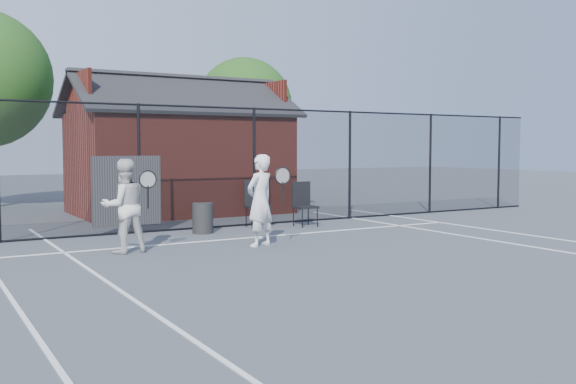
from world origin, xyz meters
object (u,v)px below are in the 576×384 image
chair_right (305,205)px  player_front (260,200)px  clubhouse (179,160)px  waste_bin (203,218)px  chair_left (258,205)px  player_back (124,206)px

chair_right → player_front: bearing=-136.7°
clubhouse → chair_right: 5.23m
chair_right → waste_bin: (-2.73, 0.13, -0.20)m
clubhouse → player_front: (-1.02, -7.16, -0.68)m
clubhouse → waste_bin: size_ratio=9.24×
clubhouse → chair_left: (0.37, -4.43, -1.04)m
clubhouse → chair_right: clubhouse is taller
player_front → player_back: 2.67m
player_front → chair_right: (2.49, 2.26, -0.38)m
player_front → waste_bin: player_front is taller
chair_left → chair_right: bearing=-14.7°
clubhouse → waste_bin: (-1.26, -4.77, -1.26)m
clubhouse → player_back: size_ratio=3.66×
clubhouse → player_front: 7.27m
clubhouse → player_back: (-3.62, -6.57, -0.72)m
player_front → waste_bin: size_ratio=2.64×
player_back → waste_bin: size_ratio=2.53×
clubhouse → player_front: size_ratio=3.51×
player_back → chair_left: (3.98, 2.14, -0.32)m
chair_left → waste_bin: chair_left is taller
chair_left → player_back: bearing=-143.5°
clubhouse → chair_left: clubhouse is taller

